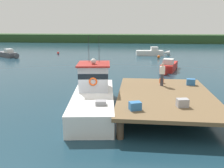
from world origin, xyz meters
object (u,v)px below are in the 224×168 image
(bait_bucket, at_px, (162,81))
(deckhand_by_the_boat, at_px, (162,74))
(moored_boat_mid_harbor, at_px, (8,54))
(crate_single_by_cleat, at_px, (191,82))
(moored_boat_off_the_point, at_px, (152,52))
(mooring_buoy_inshore, at_px, (159,57))
(crate_stack_near_edge, at_px, (182,103))
(main_fishing_boat, at_px, (94,94))
(mooring_buoy_channel_marker, at_px, (58,53))
(moored_boat_near_channel, at_px, (169,66))
(crate_single_far, at_px, (135,106))

(bait_bucket, xyz_separation_m, deckhand_by_the_boat, (-0.07, -0.86, 0.69))
(bait_bucket, bearing_deg, moored_boat_mid_harbor, 138.15)
(crate_single_by_cleat, distance_m, moored_boat_off_the_point, 27.09)
(mooring_buoy_inshore, bearing_deg, deckhand_by_the_boat, -94.10)
(moored_boat_mid_harbor, distance_m, mooring_buoy_inshore, 25.80)
(crate_stack_near_edge, bearing_deg, moored_boat_off_the_point, 89.82)
(mooring_buoy_inshore, bearing_deg, moored_boat_mid_harbor, -177.53)
(main_fishing_boat, xyz_separation_m, moored_boat_off_the_point, (5.41, 29.62, -0.48))
(main_fishing_boat, relative_size, bait_bucket, 29.26)
(crate_single_by_cleat, xyz_separation_m, mooring_buoy_channel_marker, (-18.96, 27.07, -1.21))
(crate_single_by_cleat, xyz_separation_m, deckhand_by_the_boat, (-2.14, -0.43, 0.63))
(main_fishing_boat, height_order, crate_stack_near_edge, main_fishing_boat)
(crate_stack_near_edge, distance_m, moored_boat_near_channel, 17.26)
(bait_bucket, distance_m, deckhand_by_the_boat, 1.10)
(crate_single_far, xyz_separation_m, bait_bucket, (1.92, 6.22, -0.04))
(bait_bucket, xyz_separation_m, mooring_buoy_channel_marker, (-16.88, 26.65, -1.16))
(bait_bucket, relative_size, moored_boat_near_channel, 0.06)
(mooring_buoy_channel_marker, bearing_deg, moored_boat_mid_harbor, -145.32)
(moored_boat_mid_harbor, xyz_separation_m, mooring_buoy_channel_marker, (7.26, 5.02, -0.28))
(crate_stack_near_edge, distance_m, mooring_buoy_inshore, 28.26)
(moored_boat_off_the_point, height_order, mooring_buoy_channel_marker, moored_boat_off_the_point)
(main_fishing_boat, bearing_deg, crate_single_by_cleat, 20.85)
(main_fishing_boat, distance_m, moored_boat_mid_harbor, 31.39)
(main_fishing_boat, height_order, crate_single_by_cleat, main_fishing_boat)
(moored_boat_near_channel, relative_size, mooring_buoy_channel_marker, 13.94)
(crate_single_far, xyz_separation_m, mooring_buoy_inshore, (3.55, 28.96, -1.16))
(crate_single_far, relative_size, moored_boat_mid_harbor, 0.11)
(deckhand_by_the_boat, bearing_deg, moored_boat_off_the_point, 88.37)
(crate_single_by_cleat, bearing_deg, moored_boat_near_channel, 90.58)
(mooring_buoy_channel_marker, bearing_deg, main_fishing_boat, -67.65)
(crate_single_far, bearing_deg, crate_stack_near_edge, 16.32)
(main_fishing_boat, xyz_separation_m, mooring_buoy_inshore, (6.32, 25.74, -0.75))
(crate_single_by_cleat, distance_m, moored_boat_mid_harbor, 34.27)
(moored_boat_near_channel, distance_m, moored_boat_off_the_point, 14.97)
(moored_boat_mid_harbor, bearing_deg, bait_bucket, -41.85)
(bait_bucket, bearing_deg, deckhand_by_the_boat, -94.34)
(crate_single_by_cleat, height_order, mooring_buoy_channel_marker, crate_single_by_cleat)
(bait_bucket, bearing_deg, mooring_buoy_channel_marker, 122.36)
(mooring_buoy_inshore, bearing_deg, bait_bucket, -94.09)
(crate_single_by_cleat, bearing_deg, deckhand_by_the_boat, -168.57)
(deckhand_by_the_boat, xyz_separation_m, moored_boat_near_channel, (2.02, 12.56, -1.55))
(crate_single_far, height_order, moored_boat_mid_harbor, crate_single_far)
(moored_boat_near_channel, relative_size, mooring_buoy_inshore, 11.72)
(deckhand_by_the_boat, distance_m, mooring_buoy_channel_marker, 32.29)
(main_fishing_boat, relative_size, moored_boat_near_channel, 1.67)
(moored_boat_near_channel, bearing_deg, crate_stack_near_edge, -94.44)
(bait_bucket, bearing_deg, moored_boat_near_channel, 80.54)
(bait_bucket, bearing_deg, main_fishing_boat, -147.40)
(moored_boat_mid_harbor, bearing_deg, deckhand_by_the_boat, -43.03)
(main_fishing_boat, distance_m, mooring_buoy_inshore, 26.51)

